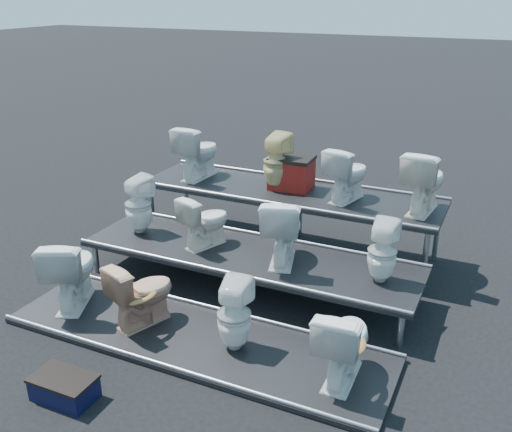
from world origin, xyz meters
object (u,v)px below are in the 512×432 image
at_px(toilet_3, 343,342).
at_px(toilet_7, 382,251).
at_px(toilet_5, 205,221).
at_px(toilet_11, 424,181).
at_px(toilet_4, 138,205).
at_px(toilet_0, 71,270).
at_px(toilet_1, 142,293).
at_px(toilet_8, 198,152).
at_px(toilet_9, 276,162).
at_px(toilet_2, 234,315).
at_px(red_crate, 291,174).
at_px(step_stool, 64,389).
at_px(toilet_10, 347,174).
at_px(toilet_6, 282,229).

height_order(toilet_3, toilet_7, toilet_7).
bearing_deg(toilet_5, toilet_11, -130.49).
xyz_separation_m(toilet_4, toilet_7, (3.22, 0.00, -0.03)).
distance_m(toilet_0, toilet_7, 3.51).
xyz_separation_m(toilet_1, toilet_3, (2.25, 0.00, 0.02)).
bearing_deg(toilet_11, toilet_0, 43.56).
distance_m(toilet_3, toilet_5, 2.57).
distance_m(toilet_8, toilet_9, 1.25).
relative_size(toilet_8, toilet_11, 0.99).
xyz_separation_m(toilet_2, toilet_11, (1.33, 2.60, 0.81)).
distance_m(red_crate, step_stool, 4.17).
bearing_deg(toilet_10, toilet_4, 42.55).
height_order(toilet_4, toilet_6, toilet_6).
height_order(toilet_1, toilet_7, toilet_7).
distance_m(toilet_7, toilet_9, 2.28).
height_order(toilet_1, toilet_11, toilet_11).
relative_size(toilet_1, step_stool, 1.32).
bearing_deg(toilet_4, toilet_7, -162.46).
relative_size(toilet_4, toilet_6, 0.95).
height_order(toilet_9, step_stool, toilet_9).
height_order(toilet_8, toilet_10, toilet_8).
xyz_separation_m(toilet_1, toilet_2, (1.12, 0.00, 0.01)).
distance_m(toilet_4, toilet_6, 2.04).
bearing_deg(toilet_6, toilet_11, -152.39).
relative_size(toilet_5, toilet_11, 0.84).
bearing_deg(step_stool, toilet_5, 89.03).
bearing_deg(toilet_7, toilet_8, -21.40).
distance_m(toilet_6, toilet_9, 1.50).
distance_m(toilet_7, toilet_8, 3.36).
xyz_separation_m(toilet_7, toilet_9, (-1.82, 1.30, 0.44)).
bearing_deg(toilet_8, toilet_4, 87.03).
relative_size(toilet_0, toilet_2, 1.11).
relative_size(toilet_1, toilet_3, 0.94).
relative_size(toilet_2, toilet_6, 0.94).
relative_size(toilet_5, toilet_7, 0.93).
xyz_separation_m(toilet_0, step_stool, (1.01, -1.28, -0.39)).
bearing_deg(red_crate, toilet_0, -123.50).
relative_size(toilet_0, step_stool, 1.53).
xyz_separation_m(toilet_7, toilet_8, (-3.07, 1.30, 0.44)).
bearing_deg(step_stool, toilet_4, 110.25).
bearing_deg(red_crate, toilet_4, -140.95).
relative_size(toilet_11, red_crate, 1.41).
height_order(toilet_1, toilet_8, toilet_8).
bearing_deg(red_crate, toilet_3, -62.36).
bearing_deg(red_crate, toilet_11, -6.97).
height_order(toilet_5, red_crate, red_crate).
relative_size(toilet_1, toilet_2, 0.96).
bearing_deg(toilet_2, step_stool, 44.77).
xyz_separation_m(toilet_1, toilet_7, (2.27, 1.30, 0.39)).
relative_size(toilet_0, toilet_10, 1.18).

